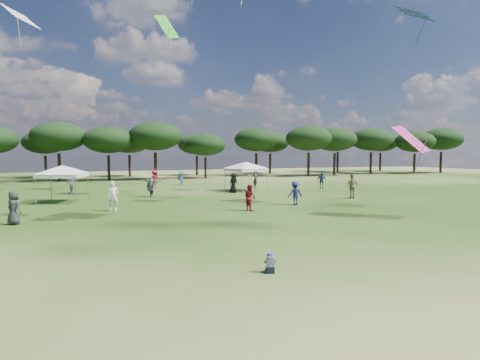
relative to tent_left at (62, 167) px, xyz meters
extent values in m
plane|color=#2E4D17|center=(7.02, -22.47, -2.56)|extent=(140.00, 140.00, 0.00)
cylinder|color=black|center=(-1.37, 23.34, -0.82)|extent=(0.40, 0.40, 3.46)
ellipsoid|color=black|center=(-1.37, 23.34, 2.99)|extent=(6.73, 6.73, 3.63)
cylinder|color=black|center=(4.44, 22.17, -0.95)|extent=(0.37, 0.37, 3.21)
ellipsoid|color=black|center=(4.44, 22.17, 2.58)|extent=(6.24, 6.24, 3.36)
cylinder|color=black|center=(10.28, 21.71, -0.78)|extent=(0.41, 0.41, 3.56)
ellipsoid|color=black|center=(10.28, 21.71, 3.14)|extent=(6.91, 6.91, 3.73)
cylinder|color=black|center=(17.21, 22.04, -1.12)|extent=(0.33, 0.33, 2.88)
ellipsoid|color=black|center=(17.21, 22.04, 2.05)|extent=(5.60, 5.60, 3.02)
cylinder|color=black|center=(25.98, 24.51, -0.84)|extent=(0.39, 0.39, 3.44)
ellipsoid|color=black|center=(25.98, 24.51, 2.95)|extent=(6.69, 6.69, 3.60)
cylinder|color=black|center=(32.79, 20.59, -0.79)|extent=(0.40, 0.40, 3.53)
ellipsoid|color=black|center=(32.79, 20.59, 3.10)|extent=(6.86, 6.86, 3.70)
cylinder|color=black|center=(37.67, 21.00, -0.82)|extent=(0.40, 0.40, 3.47)
ellipsoid|color=black|center=(37.67, 21.00, 2.99)|extent=(6.74, 6.74, 3.63)
cylinder|color=black|center=(46.24, 22.99, -0.77)|extent=(0.41, 0.41, 3.57)
ellipsoid|color=black|center=(46.24, 22.99, 3.16)|extent=(6.94, 6.94, 3.74)
cylinder|color=black|center=(53.36, 20.65, -0.88)|extent=(0.38, 0.38, 3.35)
ellipsoid|color=black|center=(53.36, 20.65, 2.81)|extent=(6.51, 6.51, 3.51)
cylinder|color=black|center=(59.86, 21.15, -0.73)|extent=(0.42, 0.42, 3.66)
ellipsoid|color=black|center=(59.86, 21.15, 3.30)|extent=(7.10, 7.10, 3.83)
cylinder|color=black|center=(-3.50, 30.85, -1.00)|extent=(0.36, 0.36, 3.11)
ellipsoid|color=black|center=(-3.50, 30.85, 2.43)|extent=(6.05, 6.05, 3.26)
cylinder|color=black|center=(7.85, 30.06, -0.96)|extent=(0.37, 0.37, 3.20)
ellipsoid|color=black|center=(7.85, 30.06, 2.56)|extent=(6.21, 6.21, 3.35)
cylinder|color=black|center=(17.84, 28.88, -1.06)|extent=(0.34, 0.34, 2.99)
ellipsoid|color=black|center=(17.84, 28.88, 2.23)|extent=(5.81, 5.81, 3.13)
cylinder|color=black|center=(30.64, 29.28, -0.90)|extent=(0.38, 0.38, 3.31)
ellipsoid|color=black|center=(30.64, 29.28, 2.74)|extent=(6.43, 6.43, 3.47)
cylinder|color=black|center=(44.32, 29.66, -0.74)|extent=(0.42, 0.42, 3.64)
ellipsoid|color=black|center=(44.32, 29.66, 3.26)|extent=(7.06, 7.06, 3.81)
cylinder|color=black|center=(53.42, 29.04, -0.83)|extent=(0.40, 0.40, 3.46)
ellipsoid|color=black|center=(53.42, 29.04, 2.98)|extent=(6.72, 6.72, 3.62)
cylinder|color=gray|center=(-1.70, -0.89, -1.55)|extent=(0.06, 0.06, 2.01)
cylinder|color=gray|center=(0.89, -1.70, -1.55)|extent=(0.06, 0.06, 2.01)
cylinder|color=gray|center=(-0.89, 1.70, -1.55)|extent=(0.06, 0.06, 2.01)
cylinder|color=gray|center=(1.70, 0.89, -1.55)|extent=(0.06, 0.06, 2.01)
cube|color=white|center=(0.00, 0.00, -0.60)|extent=(3.60, 3.60, 0.25)
pyramid|color=white|center=(0.00, 0.00, 0.12)|extent=(5.59, 5.59, 0.60)
cylinder|color=gray|center=(14.45, 1.33, -1.54)|extent=(0.06, 0.06, 2.04)
cylinder|color=gray|center=(17.20, 1.99, -1.54)|extent=(0.06, 0.06, 2.04)
cylinder|color=gray|center=(13.78, 4.08, -1.54)|extent=(0.06, 0.06, 2.04)
cylinder|color=gray|center=(16.54, 4.75, -1.54)|extent=(0.06, 0.06, 2.04)
cube|color=white|center=(15.49, 3.04, -0.57)|extent=(3.61, 3.61, 0.25)
pyramid|color=white|center=(15.49, 3.04, 0.16)|extent=(5.93, 5.93, 0.60)
cube|color=black|center=(6.58, -20.70, -2.46)|extent=(0.33, 0.33, 0.20)
cube|color=black|center=(6.57, -20.50, -2.50)|extent=(0.17, 0.25, 0.10)
cube|color=black|center=(6.73, -20.57, -2.50)|extent=(0.17, 0.25, 0.10)
cube|color=white|center=(6.58, -20.70, -2.25)|extent=(0.29, 0.25, 0.25)
cylinder|color=white|center=(6.46, -20.58, -2.25)|extent=(0.17, 0.26, 0.15)
cylinder|color=white|center=(6.75, -20.70, -2.25)|extent=(0.17, 0.26, 0.15)
sphere|color=#E0B293|center=(6.58, -20.70, -2.07)|extent=(0.17, 0.17, 0.17)
cone|color=#4B76AF|center=(6.58, -20.70, -2.03)|extent=(0.29, 0.29, 0.03)
cylinder|color=#4B76AF|center=(6.58, -20.70, -1.99)|extent=(0.19, 0.19, 0.07)
imported|color=white|center=(3.08, -5.77, -1.64)|extent=(0.69, 0.48, 1.83)
imported|color=#151C4C|center=(14.88, -7.37, -1.74)|extent=(1.07, 0.63, 1.63)
imported|color=#414146|center=(6.43, 1.22, -1.75)|extent=(1.57, 1.95, 1.62)
imported|color=olive|center=(20.93, -5.63, -1.61)|extent=(1.15, 0.55, 1.90)
imported|color=maroon|center=(8.07, 9.24, -1.64)|extent=(1.31, 0.95, 1.83)
imported|color=navy|center=(11.39, 11.99, -1.77)|extent=(1.29, 1.98, 1.58)
imported|color=beige|center=(0.28, 6.48, -1.65)|extent=(0.93, 1.05, 1.82)
imported|color=#2D2C31|center=(-1.90, -8.77, -1.70)|extent=(0.97, 0.98, 1.71)
imported|color=navy|center=(23.29, 2.32, -1.75)|extent=(1.02, 0.84, 1.62)
imported|color=#333238|center=(17.30, 4.91, -1.60)|extent=(0.73, 0.83, 1.91)
imported|color=black|center=(13.83, 1.87, -1.68)|extent=(0.97, 1.02, 1.76)
imported|color=maroon|center=(10.98, -8.65, -1.74)|extent=(0.78, 0.91, 1.64)
plane|color=#1833B8|center=(21.85, -10.53, 10.10)|extent=(2.79, 2.79, 1.28)
plane|color=green|center=(8.61, 4.72, 12.14)|extent=(2.82, 1.95, 2.65)
plane|color=silver|center=(-1.12, -10.25, 7.29)|extent=(2.07, 2.29, 1.22)
plane|color=#C7318A|center=(18.29, -14.21, 1.80)|extent=(2.78, 2.37, 1.66)
camera|label=1|loc=(1.40, -31.41, 1.09)|focal=30.00mm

